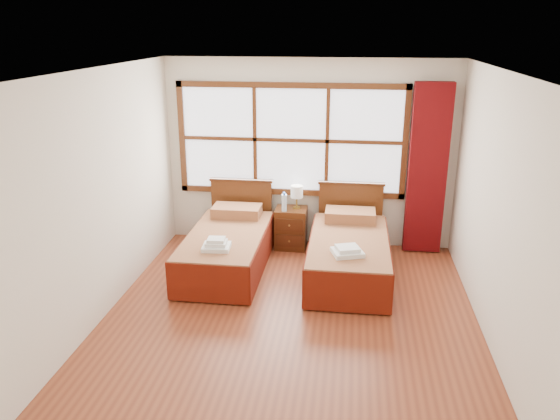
# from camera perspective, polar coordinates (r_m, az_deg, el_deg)

# --- Properties ---
(floor) EXTENTS (4.50, 4.50, 0.00)m
(floor) POSITION_cam_1_polar(r_m,az_deg,el_deg) (5.99, 1.02, -11.29)
(floor) COLOR brown
(floor) RESTS_ON ground
(ceiling) EXTENTS (4.50, 4.50, 0.00)m
(ceiling) POSITION_cam_1_polar(r_m,az_deg,el_deg) (5.20, 1.19, 14.36)
(ceiling) COLOR white
(ceiling) RESTS_ON wall_back
(wall_back) EXTENTS (4.00, 0.00, 4.00)m
(wall_back) POSITION_cam_1_polar(r_m,az_deg,el_deg) (7.62, 3.05, 5.85)
(wall_back) COLOR silver
(wall_back) RESTS_ON floor
(wall_left) EXTENTS (0.00, 4.50, 4.50)m
(wall_left) POSITION_cam_1_polar(r_m,az_deg,el_deg) (6.01, -18.22, 1.38)
(wall_left) COLOR silver
(wall_left) RESTS_ON floor
(wall_right) EXTENTS (0.00, 4.50, 4.50)m
(wall_right) POSITION_cam_1_polar(r_m,az_deg,el_deg) (5.61, 21.86, -0.27)
(wall_right) COLOR silver
(wall_right) RESTS_ON floor
(window) EXTENTS (3.16, 0.06, 1.56)m
(window) POSITION_cam_1_polar(r_m,az_deg,el_deg) (7.56, 1.15, 7.33)
(window) COLOR white
(window) RESTS_ON wall_back
(curtain) EXTENTS (0.50, 0.16, 2.30)m
(curtain) POSITION_cam_1_polar(r_m,az_deg,el_deg) (7.56, 15.15, 4.10)
(curtain) COLOR #63090C
(curtain) RESTS_ON wall_back
(bed_left) EXTENTS (0.97, 1.99, 0.94)m
(bed_left) POSITION_cam_1_polar(r_m,az_deg,el_deg) (7.07, -5.49, -3.88)
(bed_left) COLOR #43200E
(bed_left) RESTS_ON floor
(bed_right) EXTENTS (0.98, 2.00, 0.95)m
(bed_right) POSITION_cam_1_polar(r_m,az_deg,el_deg) (6.90, 7.18, -4.50)
(bed_right) COLOR #43200E
(bed_right) RESTS_ON floor
(nightstand) EXTENTS (0.43, 0.43, 0.58)m
(nightstand) POSITION_cam_1_polar(r_m,az_deg,el_deg) (7.68, 1.15, -1.90)
(nightstand) COLOR #522912
(nightstand) RESTS_ON floor
(towels_left) EXTENTS (0.34, 0.31, 0.13)m
(towels_left) POSITION_cam_1_polar(r_m,az_deg,el_deg) (6.46, -6.66, -3.62)
(towels_left) COLOR white
(towels_left) RESTS_ON bed_left
(towels_right) EXTENTS (0.41, 0.38, 0.10)m
(towels_right) POSITION_cam_1_polar(r_m,az_deg,el_deg) (6.29, 7.06, -4.29)
(towels_right) COLOR white
(towels_right) RESTS_ON bed_right
(lamp) EXTENTS (0.17, 0.17, 0.33)m
(lamp) POSITION_cam_1_polar(r_m,az_deg,el_deg) (7.54, 1.77, 1.86)
(lamp) COLOR #B5983A
(lamp) RESTS_ON nightstand
(bottle_near) EXTENTS (0.07, 0.07, 0.25)m
(bottle_near) POSITION_cam_1_polar(r_m,az_deg,el_deg) (7.53, 0.43, 0.91)
(bottle_near) COLOR #C1E2F8
(bottle_near) RESTS_ON nightstand
(bottle_far) EXTENTS (0.07, 0.07, 0.26)m
(bottle_far) POSITION_cam_1_polar(r_m,az_deg,el_deg) (7.46, 0.44, 0.78)
(bottle_far) COLOR #C1E2F8
(bottle_far) RESTS_ON nightstand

